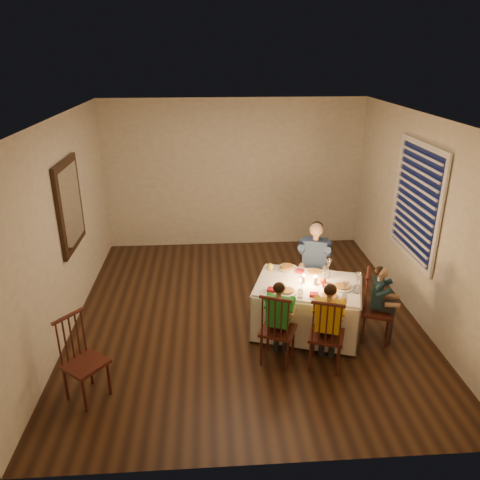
{
  "coord_description": "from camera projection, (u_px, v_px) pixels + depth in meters",
  "views": [
    {
      "loc": [
        -0.46,
        -5.49,
        3.33
      ],
      "look_at": [
        -0.06,
        0.15,
        1.02
      ],
      "focal_mm": 35.0,
      "sensor_mm": 36.0,
      "label": 1
    }
  ],
  "objects": [
    {
      "name": "chair_near_left",
      "position": [
        277.0,
        360.0,
        5.4
      ],
      "size": [
        0.48,
        0.47,
        0.91
      ],
      "primitive_type": null,
      "rotation": [
        0.0,
        0.0,
        2.75
      ],
      "color": "#3A140F",
      "rests_on": "ground"
    },
    {
      "name": "dining_table",
      "position": [
        308.0,
        297.0,
        5.8
      ],
      "size": [
        1.5,
        1.28,
        0.63
      ],
      "rotation": [
        0.0,
        0.0,
        -0.31
      ],
      "color": "white",
      "rests_on": "ground"
    },
    {
      "name": "child_yellow",
      "position": [
        324.0,
        365.0,
        5.31
      ],
      "size": [
        0.43,
        0.41,
        1.05
      ],
      "primitive_type": null,
      "rotation": [
        0.0,
        0.0,
        2.8
      ],
      "color": "gold",
      "rests_on": "ground"
    },
    {
      "name": "chair_extra",
      "position": [
        90.0,
        396.0,
        4.83
      ],
      "size": [
        0.52,
        0.52,
        0.93
      ],
      "primitive_type": null,
      "rotation": [
        0.0,
        0.0,
        0.89
      ],
      "color": "#3A140F",
      "rests_on": "ground"
    },
    {
      "name": "chair_near_right",
      "position": [
        324.0,
        365.0,
        5.31
      ],
      "size": [
        0.47,
        0.46,
        0.91
      ],
      "primitive_type": null,
      "rotation": [
        0.0,
        0.0,
        2.8
      ],
      "color": "#3A140F",
      "rests_on": "ground"
    },
    {
      "name": "candle_left",
      "position": [
        303.0,
        279.0,
        5.73
      ],
      "size": [
        0.06,
        0.06,
        0.1
      ],
      "primitive_type": "cylinder",
      "color": "silver",
      "rests_on": "dining_table"
    },
    {
      "name": "orange_fruit",
      "position": [
        323.0,
        281.0,
        5.72
      ],
      "size": [
        0.08,
        0.08,
        0.08
      ],
      "primitive_type": "sphere",
      "color": "#FD5115",
      "rests_on": "dining_table"
    },
    {
      "name": "wall_right",
      "position": [
        420.0,
        220.0,
        6.01
      ],
      "size": [
        0.02,
        5.0,
        2.6
      ],
      "primitive_type": "cube",
      "color": "silver",
      "rests_on": "ground"
    },
    {
      "name": "ceiling",
      "position": [
        246.0,
        118.0,
        5.37
      ],
      "size": [
        5.0,
        5.0,
        0.0
      ],
      "primitive_type": "plane",
      "color": "white",
      "rests_on": "wall_back"
    },
    {
      "name": "setting_adult",
      "position": [
        314.0,
        273.0,
        5.99
      ],
      "size": [
        0.33,
        0.33,
        0.02
      ],
      "primitive_type": "cylinder",
      "rotation": [
        0.0,
        0.0,
        -0.31
      ],
      "color": "white",
      "rests_on": "dining_table"
    },
    {
      "name": "serving_bowl",
      "position": [
        287.0,
        269.0,
        6.06
      ],
      "size": [
        0.32,
        0.32,
        0.06
      ],
      "primitive_type": "imported",
      "rotation": [
        0.0,
        0.0,
        -0.74
      ],
      "color": "white",
      "rests_on": "dining_table"
    },
    {
      "name": "setting_yellow",
      "position": [
        330.0,
        297.0,
        5.41
      ],
      "size": [
        0.33,
        0.33,
        0.02
      ],
      "primitive_type": "cylinder",
      "rotation": [
        0.0,
        0.0,
        -0.31
      ],
      "color": "white",
      "rests_on": "dining_table"
    },
    {
      "name": "chair_end",
      "position": [
        374.0,
        339.0,
        5.8
      ],
      "size": [
        0.47,
        0.48,
        0.91
      ],
      "primitive_type": null,
      "rotation": [
        0.0,
        0.0,
        1.19
      ],
      "color": "#3A140F",
      "rests_on": "ground"
    },
    {
      "name": "ground",
      "position": [
        245.0,
        313.0,
        6.35
      ],
      "size": [
        5.0,
        5.0,
        0.0
      ],
      "primitive_type": "plane",
      "color": "black",
      "rests_on": "ground"
    },
    {
      "name": "squash",
      "position": [
        270.0,
        267.0,
        6.07
      ],
      "size": [
        0.09,
        0.09,
        0.09
      ],
      "primitive_type": "sphere",
      "color": "yellow",
      "rests_on": "dining_table"
    },
    {
      "name": "wall_mirror",
      "position": [
        70.0,
        205.0,
        5.92
      ],
      "size": [
        0.06,
        0.95,
        1.15
      ],
      "color": "black",
      "rests_on": "wall_left"
    },
    {
      "name": "candle_right",
      "position": [
        315.0,
        281.0,
        5.7
      ],
      "size": [
        0.06,
        0.06,
        0.1
      ],
      "primitive_type": "cylinder",
      "color": "silver",
      "rests_on": "dining_table"
    },
    {
      "name": "wall_back",
      "position": [
        234.0,
        174.0,
        8.17
      ],
      "size": [
        4.5,
        0.02,
        2.6
      ],
      "primitive_type": "cube",
      "color": "silver",
      "rests_on": "ground"
    },
    {
      "name": "wall_left",
      "position": [
        63.0,
        228.0,
        5.72
      ],
      "size": [
        0.02,
        5.0,
        2.6
      ],
      "primitive_type": "cube",
      "color": "silver",
      "rests_on": "ground"
    },
    {
      "name": "child_teal",
      "position": [
        374.0,
        339.0,
        5.8
      ],
      "size": [
        0.37,
        0.39,
        0.99
      ],
      "primitive_type": null,
      "rotation": [
        0.0,
        0.0,
        1.19
      ],
      "color": "#18313D",
      "rests_on": "ground"
    },
    {
      "name": "adult",
      "position": [
        312.0,
        302.0,
        6.63
      ],
      "size": [
        0.53,
        0.51,
        1.21
      ],
      "primitive_type": null,
      "rotation": [
        0.0,
        0.0,
        -0.31
      ],
      "color": "#304B78",
      "rests_on": "ground"
    },
    {
      "name": "window_blinds",
      "position": [
        416.0,
        202.0,
        6.02
      ],
      "size": [
        0.07,
        1.34,
        1.54
      ],
      "color": "black",
      "rests_on": "wall_right"
    },
    {
      "name": "child_green",
      "position": [
        277.0,
        360.0,
        5.4
      ],
      "size": [
        0.41,
        0.4,
        1.01
      ],
      "primitive_type": null,
      "rotation": [
        0.0,
        0.0,
        2.75
      ],
      "color": "green",
      "rests_on": "ground"
    },
    {
      "name": "chair_adult",
      "position": [
        312.0,
        302.0,
        6.63
      ],
      "size": [
        0.46,
        0.45,
        0.91
      ],
      "primitive_type": null,
      "rotation": [
        0.0,
        0.0,
        -0.31
      ],
      "color": "#3A140F",
      "rests_on": "ground"
    },
    {
      "name": "setting_green",
      "position": [
        287.0,
        292.0,
        5.52
      ],
      "size": [
        0.33,
        0.33,
        0.02
      ],
      "primitive_type": "cylinder",
      "rotation": [
        0.0,
        0.0,
        -0.31
      ],
      "color": "white",
      "rests_on": "dining_table"
    },
    {
      "name": "setting_teal",
      "position": [
        342.0,
        287.0,
        5.62
      ],
      "size": [
        0.33,
        0.33,
        0.02
      ],
      "primitive_type": "cylinder",
      "rotation": [
        0.0,
        0.0,
        -0.31
      ],
      "color": "white",
      "rests_on": "dining_table"
    }
  ]
}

